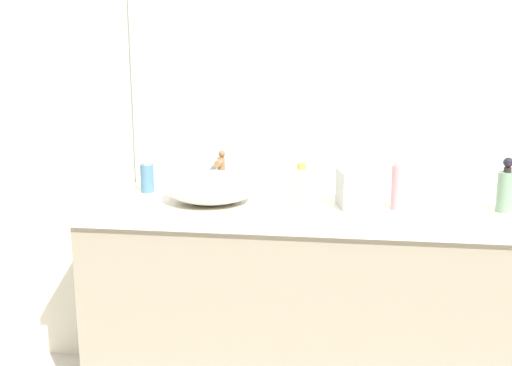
{
  "coord_description": "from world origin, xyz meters",
  "views": [
    {
      "loc": [
        0.02,
        -1.72,
        1.42
      ],
      "look_at": [
        -0.26,
        0.39,
        0.94
      ],
      "focal_mm": 40.99,
      "sensor_mm": 36.0,
      "label": 1
    }
  ],
  "objects_px": {
    "soap_dispenser": "(506,189)",
    "tissue_box": "(357,187)",
    "sink_basin": "(211,187)",
    "lotion_bottle": "(399,186)",
    "spray_can": "(147,178)",
    "perfume_bottle": "(301,186)",
    "candle_jar": "(465,208)"
  },
  "relations": [
    {
      "from": "candle_jar",
      "to": "tissue_box",
      "type": "bearing_deg",
      "value": 176.38
    },
    {
      "from": "sink_basin",
      "to": "lotion_bottle",
      "type": "relative_size",
      "value": 1.89
    },
    {
      "from": "spray_can",
      "to": "candle_jar",
      "type": "distance_m",
      "value": 1.23
    },
    {
      "from": "lotion_bottle",
      "to": "spray_can",
      "type": "relative_size",
      "value": 1.39
    },
    {
      "from": "sink_basin",
      "to": "candle_jar",
      "type": "height_order",
      "value": "sink_basin"
    },
    {
      "from": "lotion_bottle",
      "to": "tissue_box",
      "type": "xyz_separation_m",
      "value": [
        -0.15,
        0.01,
        -0.01
      ]
    },
    {
      "from": "sink_basin",
      "to": "spray_can",
      "type": "bearing_deg",
      "value": 157.22
    },
    {
      "from": "perfume_bottle",
      "to": "sink_basin",
      "type": "bearing_deg",
      "value": -179.53
    },
    {
      "from": "soap_dispenser",
      "to": "perfume_bottle",
      "type": "bearing_deg",
      "value": 179.79
    },
    {
      "from": "candle_jar",
      "to": "sink_basin",
      "type": "bearing_deg",
      "value": 178.44
    },
    {
      "from": "lotion_bottle",
      "to": "tissue_box",
      "type": "distance_m",
      "value": 0.15
    },
    {
      "from": "spray_can",
      "to": "perfume_bottle",
      "type": "bearing_deg",
      "value": -10.72
    },
    {
      "from": "soap_dispenser",
      "to": "perfume_bottle",
      "type": "xyz_separation_m",
      "value": [
        -0.73,
        0.0,
        -0.01
      ]
    },
    {
      "from": "spray_can",
      "to": "candle_jar",
      "type": "bearing_deg",
      "value": -6.91
    },
    {
      "from": "sink_basin",
      "to": "soap_dispenser",
      "type": "height_order",
      "value": "soap_dispenser"
    },
    {
      "from": "perfume_bottle",
      "to": "tissue_box",
      "type": "distance_m",
      "value": 0.2
    },
    {
      "from": "sink_basin",
      "to": "tissue_box",
      "type": "relative_size",
      "value": 1.95
    },
    {
      "from": "lotion_bottle",
      "to": "candle_jar",
      "type": "bearing_deg",
      "value": -3.51
    },
    {
      "from": "spray_can",
      "to": "candle_jar",
      "type": "height_order",
      "value": "spray_can"
    },
    {
      "from": "soap_dispenser",
      "to": "tissue_box",
      "type": "distance_m",
      "value": 0.52
    },
    {
      "from": "sink_basin",
      "to": "spray_can",
      "type": "xyz_separation_m",
      "value": [
        -0.29,
        0.12,
        0.0
      ]
    },
    {
      "from": "tissue_box",
      "to": "soap_dispenser",
      "type": "bearing_deg",
      "value": 0.13
    },
    {
      "from": "lotion_bottle",
      "to": "spray_can",
      "type": "bearing_deg",
      "value": 172.28
    },
    {
      "from": "lotion_bottle",
      "to": "tissue_box",
      "type": "height_order",
      "value": "lotion_bottle"
    },
    {
      "from": "perfume_bottle",
      "to": "tissue_box",
      "type": "height_order",
      "value": "tissue_box"
    },
    {
      "from": "sink_basin",
      "to": "perfume_bottle",
      "type": "distance_m",
      "value": 0.34
    },
    {
      "from": "spray_can",
      "to": "sink_basin",
      "type": "bearing_deg",
      "value": -22.78
    },
    {
      "from": "tissue_box",
      "to": "sink_basin",
      "type": "bearing_deg",
      "value": 179.89
    },
    {
      "from": "soap_dispenser",
      "to": "lotion_bottle",
      "type": "relative_size",
      "value": 1.08
    },
    {
      "from": "tissue_box",
      "to": "candle_jar",
      "type": "relative_size",
      "value": 3.61
    },
    {
      "from": "spray_can",
      "to": "candle_jar",
      "type": "xyz_separation_m",
      "value": [
        1.22,
        -0.15,
        -0.04
      ]
    },
    {
      "from": "soap_dispenser",
      "to": "candle_jar",
      "type": "relative_size",
      "value": 4.02
    }
  ]
}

